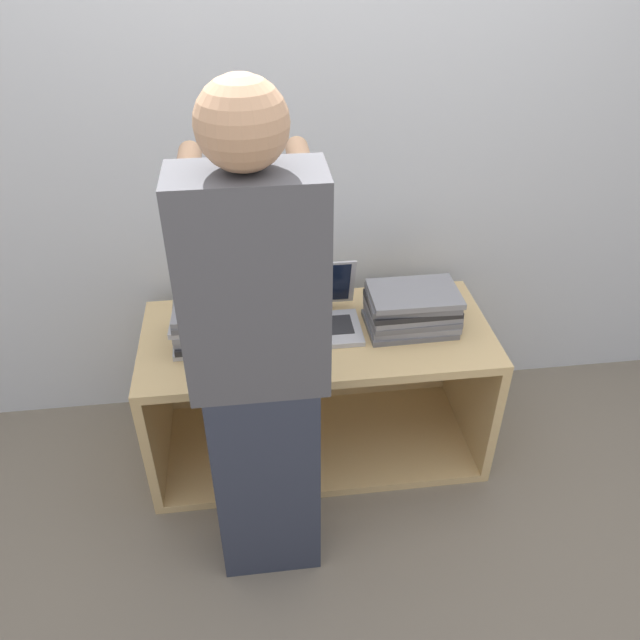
{
  "coord_description": "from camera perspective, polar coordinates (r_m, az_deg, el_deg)",
  "views": [
    {
      "loc": [
        -0.23,
        -1.64,
        2.04
      ],
      "look_at": [
        0.0,
        0.21,
        0.73
      ],
      "focal_mm": 35.0,
      "sensor_mm": 36.0,
      "label": 1
    }
  ],
  "objects": [
    {
      "name": "ground_plane",
      "position": [
        2.63,
        0.59,
        -15.91
      ],
      "size": [
        12.0,
        12.0,
        0.0
      ],
      "primitive_type": "plane",
      "color": "#756B5B"
    },
    {
      "name": "wall_back",
      "position": [
        2.5,
        -1.45,
        15.38
      ],
      "size": [
        8.0,
        0.05,
        2.4
      ],
      "color": "silver",
      "rests_on": "ground_plane"
    },
    {
      "name": "cart",
      "position": [
        2.66,
        -0.42,
        -5.62
      ],
      "size": [
        1.36,
        0.6,
        0.61
      ],
      "color": "tan",
      "rests_on": "ground_plane"
    },
    {
      "name": "laptop_open",
      "position": [
        2.43,
        -0.4,
        0.51
      ],
      "size": [
        0.34,
        0.3,
        0.24
      ],
      "color": "#B7B7BC",
      "rests_on": "cart"
    },
    {
      "name": "laptop_stack_left",
      "position": [
        2.37,
        -9.18,
        -0.16
      ],
      "size": [
        0.36,
        0.25,
        0.16
      ],
      "color": "#B7B7BC",
      "rests_on": "cart"
    },
    {
      "name": "laptop_stack_right",
      "position": [
        2.44,
        8.39,
        1.05
      ],
      "size": [
        0.35,
        0.25,
        0.16
      ],
      "color": "slate",
      "rests_on": "cart"
    },
    {
      "name": "person",
      "position": [
        1.86,
        -5.55,
        -4.55
      ],
      "size": [
        0.4,
        0.53,
        1.7
      ],
      "color": "#2D3342",
      "rests_on": "ground_plane"
    },
    {
      "name": "inventory_tag",
      "position": [
        2.27,
        -9.37,
        0.72
      ],
      "size": [
        0.06,
        0.02,
        0.01
      ],
      "color": "red",
      "rests_on": "laptop_stack_left"
    }
  ]
}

